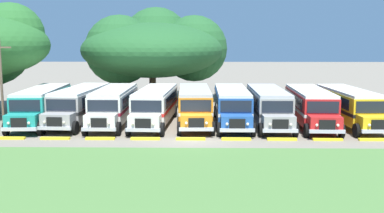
# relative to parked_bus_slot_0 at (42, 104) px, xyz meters

# --- Properties ---
(ground_plane) EXTENTS (220.00, 220.00, 0.00)m
(ground_plane) POSITION_rel_parked_bus_slot_0_xyz_m (12.19, -5.87, -1.58)
(ground_plane) COLOR slate
(foreground_grass_strip) EXTENTS (80.00, 11.39, 0.01)m
(foreground_grass_strip) POSITION_rel_parked_bus_slot_0_xyz_m (12.19, -14.20, -1.58)
(foreground_grass_strip) COLOR #4C7538
(foreground_grass_strip) RESTS_ON ground_plane
(parked_bus_slot_0) EXTENTS (3.15, 10.90, 2.82)m
(parked_bus_slot_0) POSITION_rel_parked_bus_slot_0_xyz_m (0.00, 0.00, 0.00)
(parked_bus_slot_0) COLOR teal
(parked_bus_slot_0) RESTS_ON ground_plane
(parked_bus_slot_1) EXTENTS (3.26, 10.93, 2.82)m
(parked_bus_slot_1) POSITION_rel_parked_bus_slot_0_xyz_m (3.01, 0.38, 0.00)
(parked_bus_slot_1) COLOR #9E9993
(parked_bus_slot_1) RESTS_ON ground_plane
(parked_bus_slot_2) EXTENTS (2.70, 10.84, 2.82)m
(parked_bus_slot_2) POSITION_rel_parked_bus_slot_0_xyz_m (5.85, 0.06, 0.00)
(parked_bus_slot_2) COLOR silver
(parked_bus_slot_2) RESTS_ON ground_plane
(parked_bus_slot_3) EXTENTS (3.19, 10.91, 2.82)m
(parked_bus_slot_3) POSITION_rel_parked_bus_slot_0_xyz_m (9.23, -0.11, 0.00)
(parked_bus_slot_3) COLOR silver
(parked_bus_slot_3) RESTS_ON ground_plane
(parked_bus_slot_4) EXTENTS (3.01, 10.88, 2.82)m
(parked_bus_slot_4) POSITION_rel_parked_bus_slot_0_xyz_m (12.36, 0.20, 0.00)
(parked_bus_slot_4) COLOR orange
(parked_bus_slot_4) RESTS_ON ground_plane
(parked_bus_slot_5) EXTENTS (2.70, 10.84, 2.82)m
(parked_bus_slot_5) POSITION_rel_parked_bus_slot_0_xyz_m (15.38, -0.08, 0.00)
(parked_bus_slot_5) COLOR #23519E
(parked_bus_slot_5) RESTS_ON ground_plane
(parked_bus_slot_6) EXTENTS (2.69, 10.84, 2.82)m
(parked_bus_slot_6) POSITION_rel_parked_bus_slot_0_xyz_m (18.27, -0.22, 0.00)
(parked_bus_slot_6) COLOR #9E9993
(parked_bus_slot_6) RESTS_ON ground_plane
(parked_bus_slot_7) EXTENTS (2.95, 10.87, 2.82)m
(parked_bus_slot_7) POSITION_rel_parked_bus_slot_0_xyz_m (21.56, -0.40, 0.00)
(parked_bus_slot_7) COLOR red
(parked_bus_slot_7) RESTS_ON ground_plane
(parked_bus_slot_8) EXTENTS (3.09, 10.89, 2.82)m
(parked_bus_slot_8) POSITION_rel_parked_bus_slot_0_xyz_m (24.66, -0.29, 0.00)
(parked_bus_slot_8) COLOR yellow
(parked_bus_slot_8) RESTS_ON ground_plane
(curb_wheelstop_0) EXTENTS (2.00, 0.36, 0.15)m
(curb_wheelstop_0) POSITION_rel_parked_bus_slot_0_xyz_m (-0.16, -6.16, -1.51)
(curb_wheelstop_0) COLOR yellow
(curb_wheelstop_0) RESTS_ON ground_plane
(curb_wheelstop_1) EXTENTS (2.00, 0.36, 0.15)m
(curb_wheelstop_1) POSITION_rel_parked_bus_slot_0_xyz_m (2.92, -6.16, -1.51)
(curb_wheelstop_1) COLOR yellow
(curb_wheelstop_1) RESTS_ON ground_plane
(curb_wheelstop_2) EXTENTS (2.00, 0.36, 0.15)m
(curb_wheelstop_2) POSITION_rel_parked_bus_slot_0_xyz_m (6.01, -6.16, -1.51)
(curb_wheelstop_2) COLOR yellow
(curb_wheelstop_2) RESTS_ON ground_plane
(curb_wheelstop_3) EXTENTS (2.00, 0.36, 0.15)m
(curb_wheelstop_3) POSITION_rel_parked_bus_slot_0_xyz_m (9.10, -6.16, -1.51)
(curb_wheelstop_3) COLOR yellow
(curb_wheelstop_3) RESTS_ON ground_plane
(curb_wheelstop_4) EXTENTS (2.00, 0.36, 0.15)m
(curb_wheelstop_4) POSITION_rel_parked_bus_slot_0_xyz_m (12.19, -6.16, -1.51)
(curb_wheelstop_4) COLOR yellow
(curb_wheelstop_4) RESTS_ON ground_plane
(curb_wheelstop_5) EXTENTS (2.00, 0.36, 0.15)m
(curb_wheelstop_5) POSITION_rel_parked_bus_slot_0_xyz_m (15.28, -6.16, -1.51)
(curb_wheelstop_5) COLOR yellow
(curb_wheelstop_5) RESTS_ON ground_plane
(curb_wheelstop_6) EXTENTS (2.00, 0.36, 0.15)m
(curb_wheelstop_6) POSITION_rel_parked_bus_slot_0_xyz_m (18.36, -6.16, -1.51)
(curb_wheelstop_6) COLOR yellow
(curb_wheelstop_6) RESTS_ON ground_plane
(curb_wheelstop_7) EXTENTS (2.00, 0.36, 0.15)m
(curb_wheelstop_7) POSITION_rel_parked_bus_slot_0_xyz_m (21.45, -6.16, -1.51)
(curb_wheelstop_7) COLOR yellow
(curb_wheelstop_7) RESTS_ON ground_plane
(curb_wheelstop_8) EXTENTS (2.00, 0.36, 0.15)m
(curb_wheelstop_8) POSITION_rel_parked_bus_slot_0_xyz_m (24.54, -6.16, -1.51)
(curb_wheelstop_8) COLOR yellow
(curb_wheelstop_8) RESTS_ON ground_plane
(broad_shade_tree) EXTENTS (15.67, 16.65, 10.50)m
(broad_shade_tree) POSITION_rel_parked_bus_slot_0_xyz_m (7.82, 14.04, 4.24)
(broad_shade_tree) COLOR brown
(broad_shade_tree) RESTS_ON ground_plane
(utility_pole) EXTENTS (1.80, 0.20, 6.76)m
(utility_pole) POSITION_rel_parked_bus_slot_0_xyz_m (-2.53, -1.63, 2.04)
(utility_pole) COLOR brown
(utility_pole) RESTS_ON ground_plane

